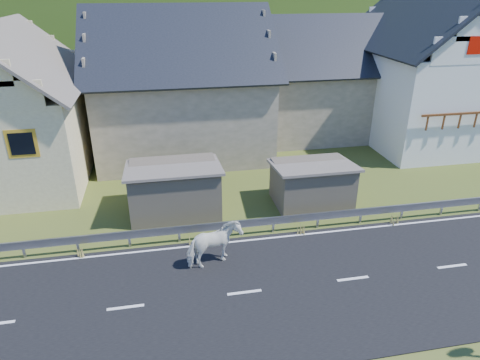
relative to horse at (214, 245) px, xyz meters
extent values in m
plane|color=#304313|center=(0.79, -1.83, -0.91)|extent=(160.00, 160.00, 0.00)
cube|color=black|center=(0.79, -1.83, -0.89)|extent=(60.00, 7.00, 0.04)
cube|color=silver|center=(0.79, -1.83, -0.86)|extent=(60.00, 6.60, 0.01)
cube|color=#93969B|center=(0.79, 1.85, -0.33)|extent=(28.00, 0.08, 0.34)
cube|color=#93969B|center=(-7.21, 1.87, -0.56)|extent=(0.10, 0.06, 0.70)
cube|color=#93969B|center=(-5.21, 1.87, -0.56)|extent=(0.10, 0.06, 0.70)
cube|color=#93969B|center=(-3.21, 1.87, -0.56)|extent=(0.10, 0.06, 0.70)
cube|color=#93969B|center=(-1.21, 1.87, -0.56)|extent=(0.10, 0.06, 0.70)
cube|color=#93969B|center=(0.79, 1.87, -0.56)|extent=(0.10, 0.06, 0.70)
cube|color=#93969B|center=(2.79, 1.87, -0.56)|extent=(0.10, 0.06, 0.70)
cube|color=#93969B|center=(4.79, 1.87, -0.56)|extent=(0.10, 0.06, 0.70)
cube|color=#93969B|center=(6.79, 1.87, -0.56)|extent=(0.10, 0.06, 0.70)
cube|color=#93969B|center=(8.79, 1.87, -0.56)|extent=(0.10, 0.06, 0.70)
cube|color=#93969B|center=(10.79, 1.87, -0.56)|extent=(0.10, 0.06, 0.70)
cube|color=#93969B|center=(12.79, 1.87, -0.56)|extent=(0.10, 0.06, 0.70)
cube|color=brown|center=(-1.21, 4.67, 0.19)|extent=(4.30, 3.30, 2.40)
cube|color=brown|center=(5.29, 4.17, 0.09)|extent=(3.80, 2.90, 2.20)
cube|color=#F8E7B0|center=(-9.21, 10.17, 1.59)|extent=(7.00, 9.00, 5.00)
cube|color=gold|center=(-7.61, 5.67, 2.49)|extent=(1.30, 0.12, 1.30)
cube|color=tan|center=(-0.21, 13.17, 1.59)|extent=(10.00, 9.00, 5.00)
cube|color=tan|center=(9.79, 15.17, 1.39)|extent=(9.00, 8.00, 4.60)
cube|color=white|center=(15.79, 12.17, 2.09)|extent=(8.00, 10.00, 6.00)
cube|color=brown|center=(15.79, 6.92, 2.29)|extent=(6.80, 0.12, 0.12)
ellipsoid|color=#1E3C0F|center=(5.79, 178.17, -20.91)|extent=(440.00, 280.00, 260.00)
imported|color=white|center=(0.00, 0.00, 0.00)|extent=(1.59, 2.25, 1.73)
camera|label=1|loc=(-1.58, -13.37, 8.84)|focal=32.00mm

